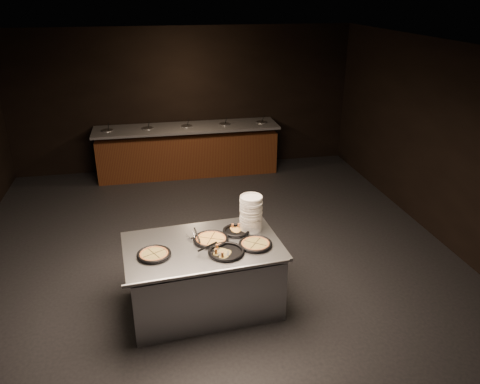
{
  "coord_description": "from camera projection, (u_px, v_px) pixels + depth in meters",
  "views": [
    {
      "loc": [
        -0.75,
        -5.61,
        3.57
      ],
      "look_at": [
        0.44,
        0.3,
        0.93
      ],
      "focal_mm": 35.0,
      "sensor_mm": 36.0,
      "label": 1
    }
  ],
  "objects": [
    {
      "name": "room",
      "position": [
        211.0,
        167.0,
        6.03
      ],
      "size": [
        7.02,
        8.02,
        2.92
      ],
      "color": "black",
      "rests_on": "ground"
    },
    {
      "name": "plate_stack",
      "position": [
        251.0,
        213.0,
        5.64
      ],
      "size": [
        0.27,
        0.27,
        0.43
      ],
      "primitive_type": "cylinder",
      "color": "silver",
      "rests_on": "serving_counter"
    },
    {
      "name": "pan_cheese_whole",
      "position": [
        211.0,
        239.0,
        5.46
      ],
      "size": [
        0.42,
        0.42,
        0.04
      ],
      "rotation": [
        0.0,
        0.0,
        -0.43
      ],
      "color": "black",
      "rests_on": "serving_counter"
    },
    {
      "name": "pan_veggie_whole",
      "position": [
        154.0,
        254.0,
        5.15
      ],
      "size": [
        0.38,
        0.38,
        0.04
      ],
      "rotation": [
        0.0,
        0.0,
        0.48
      ],
      "color": "black",
      "rests_on": "serving_counter"
    },
    {
      "name": "pan_cheese_slices_b",
      "position": [
        226.0,
        252.0,
        5.2
      ],
      "size": [
        0.41,
        0.41,
        0.04
      ],
      "rotation": [
        0.0,
        0.0,
        2.53
      ],
      "color": "black",
      "rests_on": "serving_counter"
    },
    {
      "name": "server_right",
      "position": [
        212.0,
        249.0,
        5.14
      ],
      "size": [
        0.35,
        0.12,
        0.17
      ],
      "rotation": [
        0.0,
        0.0,
        -0.17
      ],
      "color": "silver",
      "rests_on": "serving_counter"
    },
    {
      "name": "salad_bar",
      "position": [
        188.0,
        153.0,
        9.63
      ],
      "size": [
        3.7,
        0.83,
        1.18
      ],
      "color": "#562F14",
      "rests_on": "ground"
    },
    {
      "name": "pan_veggie_slices",
      "position": [
        255.0,
        244.0,
        5.36
      ],
      "size": [
        0.39,
        0.39,
        0.04
      ],
      "rotation": [
        0.0,
        0.0,
        -0.64
      ],
      "color": "black",
      "rests_on": "serving_counter"
    },
    {
      "name": "server_left",
      "position": [
        195.0,
        235.0,
        5.44
      ],
      "size": [
        0.15,
        0.3,
        0.15
      ],
      "rotation": [
        0.0,
        0.0,
        1.93
      ],
      "color": "silver",
      "rests_on": "serving_counter"
    },
    {
      "name": "pan_cheese_slices_a",
      "position": [
        236.0,
        231.0,
        5.65
      ],
      "size": [
        0.33,
        0.33,
        0.04
      ],
      "rotation": [
        0.0,
        0.0,
        1.08
      ],
      "color": "black",
      "rests_on": "serving_counter"
    },
    {
      "name": "serving_counter",
      "position": [
        204.0,
        277.0,
        5.55
      ],
      "size": [
        1.87,
        1.29,
        0.86
      ],
      "rotation": [
        0.0,
        0.0,
        0.08
      ],
      "color": "silver",
      "rests_on": "ground"
    }
  ]
}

